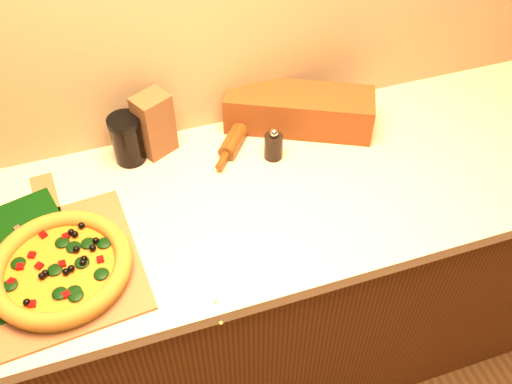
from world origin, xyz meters
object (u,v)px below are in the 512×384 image
pepper_grinder (273,146)px  pizza_peel (61,263)px  pizza (61,268)px  dark_jar (127,139)px  cutting_board (19,254)px  rolling_pin (241,127)px

pepper_grinder → pizza_peel: bearing=-162.3°
pizza → pepper_grinder: size_ratio=3.32×
dark_jar → pizza: bearing=-122.5°
pizza → cutting_board: 0.14m
pizza_peel → dark_jar: size_ratio=3.78×
pizza → rolling_pin: pizza is taller
rolling_pin → dark_jar: dark_jar is taller
pepper_grinder → rolling_pin: bearing=115.1°
cutting_board → pepper_grinder: pepper_grinder is taller
pizza_peel → dark_jar: 0.40m
rolling_pin → dark_jar: size_ratio=2.06×
pepper_grinder → rolling_pin: pepper_grinder is taller
cutting_board → dark_jar: bearing=24.5°
pizza_peel → rolling_pin: (0.57, 0.33, 0.02)m
pizza → cutting_board: pizza is taller
cutting_board → dark_jar: dark_jar is taller
cutting_board → pizza: bearing=-58.4°
cutting_board → pepper_grinder: size_ratio=4.02×
pizza_peel → rolling_pin: size_ratio=1.84×
rolling_pin → pizza_peel: bearing=-150.1°
dark_jar → rolling_pin: bearing=0.7°
pizza_peel → cutting_board: size_ratio=1.36×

